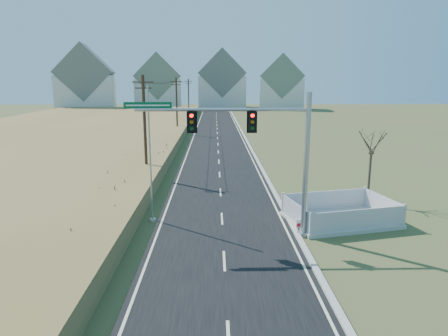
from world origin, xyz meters
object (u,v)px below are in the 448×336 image
flagpole (151,169)px  open_sign (300,225)px  traffic_signal_mast (271,152)px  bare_tree (372,141)px  fence_enclosure (340,217)px

flagpole → open_sign: bearing=-11.7°
traffic_signal_mast → bare_tree: traffic_signal_mast is taller
bare_tree → traffic_signal_mast: bearing=-142.2°
fence_enclosure → bare_tree: bare_tree is taller
open_sign → bare_tree: 8.98m
fence_enclosure → bare_tree: size_ratio=1.27×
open_sign → flagpole: size_ratio=0.08×
fence_enclosure → bare_tree: bearing=38.0°
fence_enclosure → flagpole: size_ratio=0.85×
flagpole → bare_tree: bearing=13.4°
traffic_signal_mast → bare_tree: (7.88, 6.11, -0.35)m
flagpole → bare_tree: flagpole is taller
bare_tree → open_sign: bearing=-138.2°
fence_enclosure → open_sign: bearing=-165.6°
flagpole → bare_tree: (14.76, 3.51, 1.15)m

